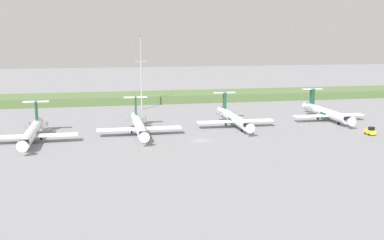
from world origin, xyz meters
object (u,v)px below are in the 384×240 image
(antenna_mast, at_px, (141,79))
(safety_cone_front_marker, at_px, (138,150))
(baggage_tug, at_px, (370,131))
(regional_jet_nearest, at_px, (32,132))
(regional_jet_second, at_px, (139,125))
(safety_cone_rear_marker, at_px, (171,149))
(regional_jet_third, at_px, (234,118))
(regional_jet_fourth, at_px, (326,112))
(safety_cone_mid_marker, at_px, (152,150))

(antenna_mast, distance_m, safety_cone_front_marker, 62.90)
(antenna_mast, relative_size, baggage_tug, 8.35)
(regional_jet_nearest, bearing_deg, antenna_mast, 55.50)
(regional_jet_nearest, height_order, regional_jet_second, same)
(safety_cone_front_marker, bearing_deg, regional_jet_second, 84.29)
(safety_cone_rear_marker, bearing_deg, regional_jet_third, 47.90)
(regional_jet_second, bearing_deg, safety_cone_front_marker, -95.71)
(regional_jet_nearest, height_order, regional_jet_third, same)
(regional_jet_fourth, distance_m, safety_cone_front_marker, 68.29)
(baggage_tug, height_order, safety_cone_rear_marker, baggage_tug)
(regional_jet_nearest, distance_m, regional_jet_fourth, 88.60)
(regional_jet_second, bearing_deg, regional_jet_third, 11.05)
(baggage_tug, xyz_separation_m, safety_cone_rear_marker, (-55.55, -6.06, -0.73))
(antenna_mast, relative_size, safety_cone_front_marker, 48.58)
(regional_jet_third, bearing_deg, regional_jet_second, -168.95)
(regional_jet_second, xyz_separation_m, antenna_mast, (4.60, 42.70, 8.49))
(baggage_tug, relative_size, safety_cone_front_marker, 5.82)
(baggage_tug, distance_m, safety_cone_rear_marker, 55.89)
(baggage_tug, bearing_deg, safety_cone_front_marker, -174.90)
(safety_cone_front_marker, xyz_separation_m, safety_cone_mid_marker, (3.23, -0.82, 0.00))
(baggage_tug, distance_m, safety_cone_front_marker, 63.72)
(regional_jet_nearest, xyz_separation_m, safety_cone_front_marker, (25.51, -15.06, -2.26))
(regional_jet_second, relative_size, regional_jet_fourth, 1.00)
(antenna_mast, bearing_deg, safety_cone_rear_marker, -88.69)
(regional_jet_second, height_order, baggage_tug, regional_jet_second)
(safety_cone_front_marker, bearing_deg, regional_jet_third, 38.86)
(antenna_mast, relative_size, safety_cone_rear_marker, 48.58)
(regional_jet_third, bearing_deg, safety_cone_rear_marker, -132.10)
(regional_jet_third, bearing_deg, baggage_tug, -29.66)
(regional_jet_second, distance_m, safety_cone_rear_marker, 20.36)
(regional_jet_nearest, distance_m, baggage_tug, 89.48)
(regional_jet_fourth, height_order, baggage_tug, regional_jet_fourth)
(regional_jet_third, bearing_deg, safety_cone_front_marker, -141.14)
(regional_jet_second, relative_size, antenna_mast, 1.16)
(regional_jet_third, height_order, antenna_mast, antenna_mast)
(baggage_tug, xyz_separation_m, safety_cone_front_marker, (-63.46, -5.67, -0.73))
(baggage_tug, bearing_deg, regional_jet_second, 167.84)
(regional_jet_fourth, xyz_separation_m, baggage_tug, (1.38, -22.69, -1.53))
(regional_jet_third, bearing_deg, regional_jet_nearest, -170.42)
(safety_cone_mid_marker, bearing_deg, antenna_mast, 87.01)
(regional_jet_fourth, distance_m, safety_cone_rear_marker, 61.37)
(antenna_mast, height_order, safety_cone_mid_marker, antenna_mast)
(baggage_tug, height_order, safety_cone_mid_marker, baggage_tug)
(safety_cone_rear_marker, bearing_deg, safety_cone_front_marker, 177.16)
(regional_jet_fourth, xyz_separation_m, safety_cone_rear_marker, (-54.17, -28.74, -2.26))
(safety_cone_mid_marker, height_order, safety_cone_rear_marker, same)
(antenna_mast, xyz_separation_m, safety_cone_rear_marker, (1.41, -62.02, -10.76))
(regional_jet_second, distance_m, safety_cone_mid_marker, 19.92)
(regional_jet_fourth, distance_m, safety_cone_mid_marker, 65.72)
(regional_jet_second, relative_size, regional_jet_third, 1.00)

